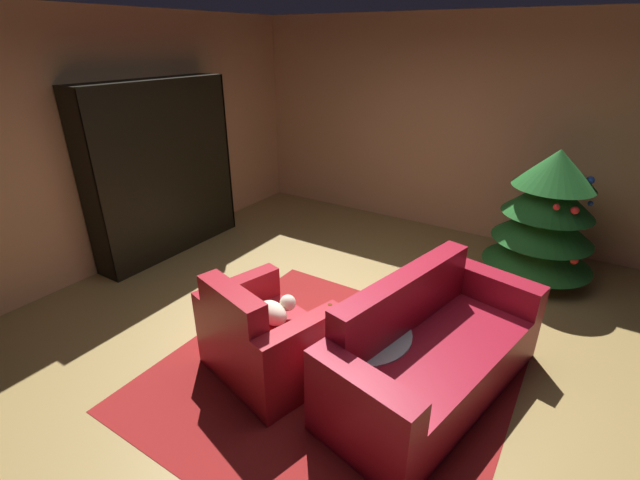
{
  "coord_description": "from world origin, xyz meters",
  "views": [
    {
      "loc": [
        1.53,
        -2.8,
        2.44
      ],
      "look_at": [
        -0.15,
        -0.16,
        0.99
      ],
      "focal_mm": 24.73,
      "sensor_mm": 36.0,
      "label": 1
    }
  ],
  "objects_px": {
    "bookshelf_unit": "(172,168)",
    "coffee_table": "(359,335)",
    "couch_red": "(430,354)",
    "armchair_red": "(265,339)",
    "book_stack_on_table": "(356,319)",
    "decorated_tree": "(546,217)",
    "bottle_on_table": "(330,320)"
  },
  "relations": [
    {
      "from": "coffee_table",
      "to": "bottle_on_table",
      "type": "relative_size",
      "value": 3.61
    },
    {
      "from": "bookshelf_unit",
      "to": "decorated_tree",
      "type": "relative_size",
      "value": 1.41
    },
    {
      "from": "bottle_on_table",
      "to": "decorated_tree",
      "type": "distance_m",
      "value": 2.8
    },
    {
      "from": "armchair_red",
      "to": "couch_red",
      "type": "xyz_separation_m",
      "value": [
        1.14,
        0.52,
        -0.0
      ]
    },
    {
      "from": "bookshelf_unit",
      "to": "bottle_on_table",
      "type": "bearing_deg",
      "value": -19.97
    },
    {
      "from": "armchair_red",
      "to": "bottle_on_table",
      "type": "relative_size",
      "value": 5.01
    },
    {
      "from": "bookshelf_unit",
      "to": "decorated_tree",
      "type": "bearing_deg",
      "value": 21.08
    },
    {
      "from": "coffee_table",
      "to": "decorated_tree",
      "type": "relative_size",
      "value": 0.55
    },
    {
      "from": "coffee_table",
      "to": "decorated_tree",
      "type": "xyz_separation_m",
      "value": [
        0.91,
        2.46,
        0.33
      ]
    },
    {
      "from": "book_stack_on_table",
      "to": "coffee_table",
      "type": "bearing_deg",
      "value": -37.3
    },
    {
      "from": "bookshelf_unit",
      "to": "couch_red",
      "type": "height_order",
      "value": "bookshelf_unit"
    },
    {
      "from": "book_stack_on_table",
      "to": "decorated_tree",
      "type": "height_order",
      "value": "decorated_tree"
    },
    {
      "from": "couch_red",
      "to": "decorated_tree",
      "type": "distance_m",
      "value": 2.34
    },
    {
      "from": "couch_red",
      "to": "book_stack_on_table",
      "type": "distance_m",
      "value": 0.6
    },
    {
      "from": "coffee_table",
      "to": "decorated_tree",
      "type": "distance_m",
      "value": 2.64
    },
    {
      "from": "armchair_red",
      "to": "decorated_tree",
      "type": "xyz_separation_m",
      "value": [
        1.55,
        2.79,
        0.42
      ]
    },
    {
      "from": "couch_red",
      "to": "coffee_table",
      "type": "xyz_separation_m",
      "value": [
        -0.5,
        -0.19,
        0.1
      ]
    },
    {
      "from": "book_stack_on_table",
      "to": "bottle_on_table",
      "type": "distance_m",
      "value": 0.2
    },
    {
      "from": "bookshelf_unit",
      "to": "bottle_on_table",
      "type": "relative_size",
      "value": 9.18
    },
    {
      "from": "bottle_on_table",
      "to": "armchair_red",
      "type": "bearing_deg",
      "value": -152.45
    },
    {
      "from": "armchair_red",
      "to": "coffee_table",
      "type": "distance_m",
      "value": 0.73
    },
    {
      "from": "bookshelf_unit",
      "to": "armchair_red",
      "type": "relative_size",
      "value": 1.83
    },
    {
      "from": "armchair_red",
      "to": "couch_red",
      "type": "distance_m",
      "value": 1.25
    },
    {
      "from": "couch_red",
      "to": "coffee_table",
      "type": "bearing_deg",
      "value": -159.16
    },
    {
      "from": "armchair_red",
      "to": "decorated_tree",
      "type": "bearing_deg",
      "value": 61.03
    },
    {
      "from": "bottle_on_table",
      "to": "decorated_tree",
      "type": "xyz_separation_m",
      "value": [
        1.1,
        2.56,
        0.2
      ]
    },
    {
      "from": "book_stack_on_table",
      "to": "bottle_on_table",
      "type": "relative_size",
      "value": 1.04
    },
    {
      "from": "couch_red",
      "to": "bottle_on_table",
      "type": "xyz_separation_m",
      "value": [
        -0.69,
        -0.29,
        0.22
      ]
    },
    {
      "from": "book_stack_on_table",
      "to": "couch_red",
      "type": "bearing_deg",
      "value": 15.94
    },
    {
      "from": "book_stack_on_table",
      "to": "decorated_tree",
      "type": "relative_size",
      "value": 0.16
    },
    {
      "from": "coffee_table",
      "to": "couch_red",
      "type": "bearing_deg",
      "value": 20.84
    },
    {
      "from": "bookshelf_unit",
      "to": "coffee_table",
      "type": "relative_size",
      "value": 2.55
    }
  ]
}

